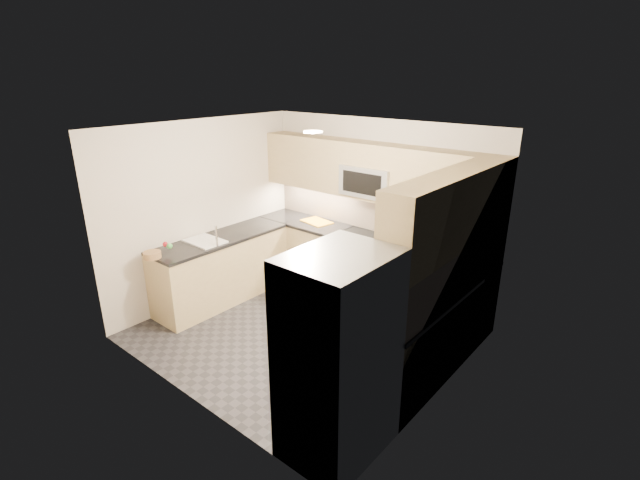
% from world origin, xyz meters
% --- Properties ---
extents(floor, '(3.60, 3.20, 0.00)m').
position_xyz_m(floor, '(0.00, 0.00, 0.00)').
color(floor, black).
rests_on(floor, ground).
extents(ceiling, '(3.60, 3.20, 0.02)m').
position_xyz_m(ceiling, '(0.00, 0.00, 2.50)').
color(ceiling, beige).
rests_on(ceiling, wall_back).
extents(wall_back, '(3.60, 0.02, 2.50)m').
position_xyz_m(wall_back, '(0.00, 1.60, 1.25)').
color(wall_back, beige).
rests_on(wall_back, floor).
extents(wall_front, '(3.60, 0.02, 2.50)m').
position_xyz_m(wall_front, '(0.00, -1.60, 1.25)').
color(wall_front, beige).
rests_on(wall_front, floor).
extents(wall_left, '(0.02, 3.20, 2.50)m').
position_xyz_m(wall_left, '(-1.80, 0.00, 1.25)').
color(wall_left, beige).
rests_on(wall_left, floor).
extents(wall_right, '(0.02, 3.20, 2.50)m').
position_xyz_m(wall_right, '(1.80, 0.00, 1.25)').
color(wall_right, beige).
rests_on(wall_right, floor).
extents(base_cab_back_left, '(1.42, 0.60, 0.90)m').
position_xyz_m(base_cab_back_left, '(-1.09, 1.30, 0.45)').
color(base_cab_back_left, tan).
rests_on(base_cab_back_left, floor).
extents(base_cab_back_right, '(1.42, 0.60, 0.90)m').
position_xyz_m(base_cab_back_right, '(1.09, 1.30, 0.45)').
color(base_cab_back_right, tan).
rests_on(base_cab_back_right, floor).
extents(base_cab_right, '(0.60, 1.70, 0.90)m').
position_xyz_m(base_cab_right, '(1.50, 0.15, 0.45)').
color(base_cab_right, tan).
rests_on(base_cab_right, floor).
extents(base_cab_peninsula, '(0.60, 2.00, 0.90)m').
position_xyz_m(base_cab_peninsula, '(-1.50, 0.00, 0.45)').
color(base_cab_peninsula, tan).
rests_on(base_cab_peninsula, floor).
extents(countertop_back_left, '(1.42, 0.63, 0.04)m').
position_xyz_m(countertop_back_left, '(-1.09, 1.30, 0.92)').
color(countertop_back_left, black).
rests_on(countertop_back_left, base_cab_back_left).
extents(countertop_back_right, '(1.42, 0.63, 0.04)m').
position_xyz_m(countertop_back_right, '(1.09, 1.30, 0.92)').
color(countertop_back_right, black).
rests_on(countertop_back_right, base_cab_back_right).
extents(countertop_right, '(0.63, 1.70, 0.04)m').
position_xyz_m(countertop_right, '(1.50, 0.15, 0.92)').
color(countertop_right, black).
rests_on(countertop_right, base_cab_right).
extents(countertop_peninsula, '(0.63, 2.00, 0.04)m').
position_xyz_m(countertop_peninsula, '(-1.50, 0.00, 0.92)').
color(countertop_peninsula, black).
rests_on(countertop_peninsula, base_cab_peninsula).
extents(upper_cab_back, '(3.60, 0.35, 0.75)m').
position_xyz_m(upper_cab_back, '(0.00, 1.43, 1.83)').
color(upper_cab_back, tan).
rests_on(upper_cab_back, wall_back).
extents(upper_cab_right, '(0.35, 1.95, 0.75)m').
position_xyz_m(upper_cab_right, '(1.62, 0.28, 1.83)').
color(upper_cab_right, tan).
rests_on(upper_cab_right, wall_right).
extents(backsplash_back, '(3.60, 0.01, 0.51)m').
position_xyz_m(backsplash_back, '(0.00, 1.60, 1.20)').
color(backsplash_back, '#C2A78C').
rests_on(backsplash_back, wall_back).
extents(backsplash_right, '(0.01, 2.30, 0.51)m').
position_xyz_m(backsplash_right, '(1.80, 0.45, 1.20)').
color(backsplash_right, '#C2A78C').
rests_on(backsplash_right, wall_right).
extents(gas_range, '(0.76, 0.65, 0.91)m').
position_xyz_m(gas_range, '(0.00, 1.28, 0.46)').
color(gas_range, '#92969A').
rests_on(gas_range, floor).
extents(range_cooktop, '(0.76, 0.65, 0.03)m').
position_xyz_m(range_cooktop, '(0.00, 1.28, 0.92)').
color(range_cooktop, black).
rests_on(range_cooktop, gas_range).
extents(oven_door_glass, '(0.62, 0.02, 0.45)m').
position_xyz_m(oven_door_glass, '(0.00, 0.95, 0.45)').
color(oven_door_glass, black).
rests_on(oven_door_glass, gas_range).
extents(oven_handle, '(0.60, 0.02, 0.02)m').
position_xyz_m(oven_handle, '(0.00, 0.93, 0.72)').
color(oven_handle, '#B2B5BA').
rests_on(oven_handle, gas_range).
extents(microwave, '(0.76, 0.40, 0.40)m').
position_xyz_m(microwave, '(0.00, 1.40, 1.70)').
color(microwave, '#A8ABB0').
rests_on(microwave, upper_cab_back).
extents(microwave_door, '(0.60, 0.01, 0.28)m').
position_xyz_m(microwave_door, '(0.00, 1.20, 1.70)').
color(microwave_door, black).
rests_on(microwave_door, microwave).
extents(refrigerator, '(0.70, 0.90, 1.80)m').
position_xyz_m(refrigerator, '(1.45, -1.15, 0.90)').
color(refrigerator, '#A1A4A8').
rests_on(refrigerator, floor).
extents(fridge_handle_left, '(0.02, 0.02, 1.20)m').
position_xyz_m(fridge_handle_left, '(1.08, -1.33, 0.95)').
color(fridge_handle_left, '#B2B5BA').
rests_on(fridge_handle_left, refrigerator).
extents(fridge_handle_right, '(0.02, 0.02, 1.20)m').
position_xyz_m(fridge_handle_right, '(1.08, -0.97, 0.95)').
color(fridge_handle_right, '#B2B5BA').
rests_on(fridge_handle_right, refrigerator).
extents(sink_basin, '(0.52, 0.38, 0.16)m').
position_xyz_m(sink_basin, '(-1.50, -0.25, 0.88)').
color(sink_basin, white).
rests_on(sink_basin, base_cab_peninsula).
extents(faucet, '(0.03, 0.03, 0.28)m').
position_xyz_m(faucet, '(-1.24, -0.25, 1.08)').
color(faucet, silver).
rests_on(faucet, countertop_peninsula).
extents(utensil_bowl, '(0.33, 0.33, 0.16)m').
position_xyz_m(utensil_bowl, '(1.33, 1.34, 1.02)').
color(utensil_bowl, '#73C253').
rests_on(utensil_bowl, countertop_back_right).
extents(cutting_board, '(0.49, 0.39, 0.01)m').
position_xyz_m(cutting_board, '(-0.91, 1.36, 0.95)').
color(cutting_board, orange).
rests_on(cutting_board, countertop_back_left).
extents(fruit_basket, '(0.27, 0.27, 0.08)m').
position_xyz_m(fruit_basket, '(-1.53, -1.01, 0.98)').
color(fruit_basket, '#A1784B').
rests_on(fruit_basket, countertop_peninsula).
extents(fruit_apple, '(0.06, 0.06, 0.06)m').
position_xyz_m(fruit_apple, '(-1.55, -0.80, 1.05)').
color(fruit_apple, '#A5121C').
rests_on(fruit_apple, fruit_basket).
extents(fruit_pear, '(0.07, 0.07, 0.07)m').
position_xyz_m(fruit_pear, '(-1.45, -0.81, 1.05)').
color(fruit_pear, green).
rests_on(fruit_pear, fruit_basket).
extents(dish_towel_check, '(0.15, 0.07, 0.30)m').
position_xyz_m(dish_towel_check, '(-0.11, 0.91, 0.55)').
color(dish_towel_check, white).
rests_on(dish_towel_check, oven_handle).
extents(dish_towel_blue, '(0.20, 0.03, 0.37)m').
position_xyz_m(dish_towel_blue, '(0.22, 0.91, 0.55)').
color(dish_towel_blue, '#32488A').
rests_on(dish_towel_blue, oven_handle).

